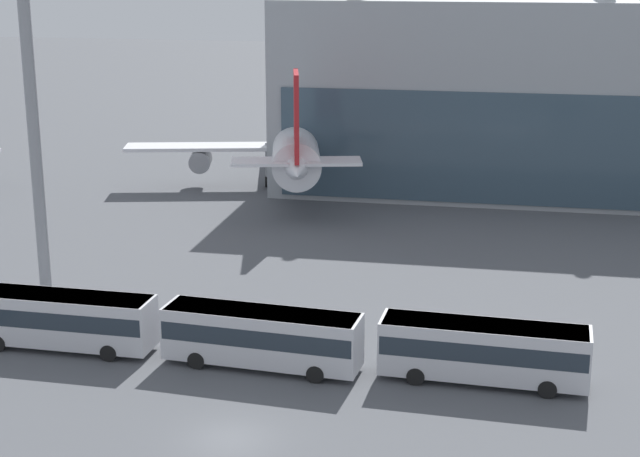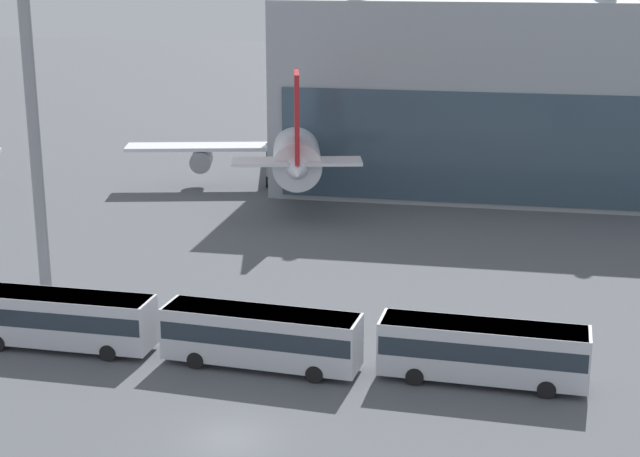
{
  "view_description": "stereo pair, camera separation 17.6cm",
  "coord_description": "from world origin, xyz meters",
  "px_view_note": "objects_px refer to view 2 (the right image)",
  "views": [
    {
      "loc": [
        12.45,
        -41.25,
        22.58
      ],
      "look_at": [
        -0.25,
        23.9,
        4.0
      ],
      "focal_mm": 55.0,
      "sensor_mm": 36.0,
      "label": 1
    },
    {
      "loc": [
        12.63,
        -41.21,
        22.58
      ],
      "look_at": [
        -0.25,
        23.9,
        4.0
      ],
      "focal_mm": 55.0,
      "sensor_mm": 36.0,
      "label": 2
    }
  ],
  "objects_px": {
    "shuttle_bus_1": "(261,335)",
    "shuttle_bus_2": "(483,349)",
    "airliner_at_gate_far": "(296,138)",
    "shuttle_bus_0": "(60,317)",
    "floodlight_mast": "(30,78)"
  },
  "relations": [
    {
      "from": "shuttle_bus_0",
      "to": "shuttle_bus_2",
      "type": "bearing_deg",
      "value": 0.99
    },
    {
      "from": "shuttle_bus_2",
      "to": "floodlight_mast",
      "type": "xyz_separation_m",
      "value": [
        -29.61,
        8.05,
        12.99
      ]
    },
    {
      "from": "airliner_at_gate_far",
      "to": "shuttle_bus_2",
      "type": "xyz_separation_m",
      "value": [
        20.29,
        -44.44,
        -2.9
      ]
    },
    {
      "from": "shuttle_bus_1",
      "to": "shuttle_bus_2",
      "type": "height_order",
      "value": "same"
    },
    {
      "from": "airliner_at_gate_far",
      "to": "shuttle_bus_0",
      "type": "height_order",
      "value": "airliner_at_gate_far"
    },
    {
      "from": "airliner_at_gate_far",
      "to": "shuttle_bus_2",
      "type": "distance_m",
      "value": 48.94
    },
    {
      "from": "airliner_at_gate_far",
      "to": "shuttle_bus_1",
      "type": "xyz_separation_m",
      "value": [
        7.95,
        -44.77,
        -2.9
      ]
    },
    {
      "from": "shuttle_bus_1",
      "to": "shuttle_bus_2",
      "type": "xyz_separation_m",
      "value": [
        12.34,
        0.33,
        0.0
      ]
    },
    {
      "from": "floodlight_mast",
      "to": "airliner_at_gate_far",
      "type": "bearing_deg",
      "value": 75.64
    },
    {
      "from": "shuttle_bus_2",
      "to": "shuttle_bus_1",
      "type": "bearing_deg",
      "value": -175.93
    },
    {
      "from": "shuttle_bus_0",
      "to": "shuttle_bus_2",
      "type": "relative_size",
      "value": 1.0
    },
    {
      "from": "shuttle_bus_0",
      "to": "floodlight_mast",
      "type": "relative_size",
      "value": 0.48
    },
    {
      "from": "shuttle_bus_0",
      "to": "shuttle_bus_1",
      "type": "bearing_deg",
      "value": -0.72
    },
    {
      "from": "shuttle_bus_0",
      "to": "shuttle_bus_1",
      "type": "distance_m",
      "value": 12.35
    },
    {
      "from": "airliner_at_gate_far",
      "to": "shuttle_bus_0",
      "type": "relative_size",
      "value": 3.26
    }
  ]
}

